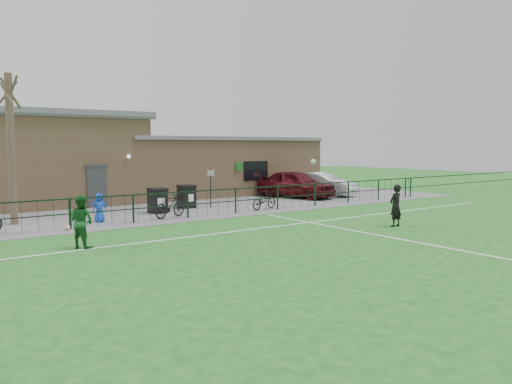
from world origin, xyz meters
TOP-DOWN VIEW (x-y plane):
  - ground at (0.00, 0.00)m, footprint 90.00×90.00m
  - paving_strip at (0.00, 13.50)m, footprint 34.00×13.00m
  - pitch_line_touch at (0.00, 7.80)m, footprint 28.00×0.10m
  - pitch_line_mid at (0.00, 4.00)m, footprint 28.00×0.10m
  - pitch_line_perp at (2.00, 0.00)m, footprint 0.10×16.00m
  - perimeter_fence at (0.00, 8.00)m, footprint 28.00×0.10m
  - bare_tree at (-8.00, 10.50)m, footprint 0.30×0.30m
  - wheelie_bin_left at (-1.87, 10.30)m, footprint 0.75×0.84m
  - wheelie_bin_right at (0.12, 11.18)m, footprint 0.75×0.84m
  - sign_post at (1.20, 10.59)m, footprint 0.08×0.08m
  - car_maroon at (7.86, 11.72)m, footprint 3.27×5.24m
  - car_silver at (9.98, 11.76)m, footprint 2.86×4.67m
  - bicycle_d at (-2.13, 8.46)m, footprint 1.84×1.05m
  - bicycle_e at (2.94, 8.38)m, footprint 1.80×0.99m
  - spectator_child at (-5.05, 9.03)m, footprint 0.62×0.43m
  - goalkeeper_kick at (3.99, 1.32)m, footprint 1.51×3.91m
  - outfield_player at (-7.18, 4.33)m, footprint 0.95×1.01m
  - ball_ground at (-6.70, 7.78)m, footprint 0.23×0.23m
  - clubhouse at (-0.88, 16.50)m, footprint 24.25×5.40m

SIDE VIEW (x-z plane):
  - ground at x=0.00m, z-range 0.00..0.00m
  - pitch_line_touch at x=0.00m, z-range 0.00..0.01m
  - pitch_line_mid at x=0.00m, z-range 0.00..0.01m
  - pitch_line_perp at x=2.00m, z-range 0.00..0.01m
  - paving_strip at x=0.00m, z-range 0.00..0.02m
  - ball_ground at x=-6.70m, z-range 0.00..0.23m
  - bicycle_e at x=2.94m, z-range 0.02..0.92m
  - bicycle_d at x=-2.13m, z-range 0.02..1.08m
  - wheelie_bin_right at x=0.12m, z-range 0.02..1.09m
  - wheelie_bin_left at x=-1.87m, z-range 0.02..1.10m
  - perimeter_fence at x=0.00m, z-range 0.00..1.20m
  - spectator_child at x=-5.05m, z-range 0.02..1.22m
  - car_silver at x=9.98m, z-range 0.02..1.47m
  - outfield_player at x=-7.18m, z-range 0.00..1.65m
  - car_maroon at x=7.86m, z-range 0.02..1.68m
  - goalkeeper_kick at x=3.99m, z-range -0.42..2.17m
  - sign_post at x=1.20m, z-range 0.02..2.02m
  - clubhouse at x=-0.88m, z-range -0.26..4.70m
  - bare_tree at x=-8.00m, z-range 0.00..6.00m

